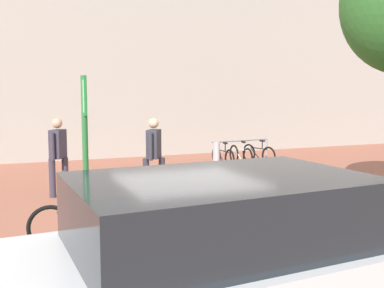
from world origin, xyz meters
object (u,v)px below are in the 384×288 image
parking_sign_post (85,139)px  person_suited_dark (154,152)px  bollard_steel (217,158)px  person_suited_navy (58,152)px  bike_rack_cluster (241,154)px  car_white_hatch (236,265)px  bike_at_sign (87,224)px

parking_sign_post → person_suited_dark: (1.94, 3.01, -0.63)m
bollard_steel → person_suited_navy: person_suited_navy is taller
bike_rack_cluster → car_white_hatch: bearing=-119.1°
bike_at_sign → person_suited_dark: bearing=55.7°
parking_sign_post → bike_at_sign: 1.28m
parking_sign_post → bike_rack_cluster: parking_sign_post is taller
bike_at_sign → bike_rack_cluster: 8.29m
bike_at_sign → bollard_steel: size_ratio=1.84×
bollard_steel → person_suited_dark: (-2.50, -2.02, 0.53)m
person_suited_dark → car_white_hatch: bearing=-101.1°
bike_rack_cluster → person_suited_dark: person_suited_dark is taller
bike_rack_cluster → person_suited_navy: 6.29m
bollard_steel → person_suited_navy: size_ratio=0.52×
bike_at_sign → bollard_steel: (4.41, 4.82, 0.10)m
parking_sign_post → bike_at_sign: bearing=80.7°
bike_rack_cluster → car_white_hatch: car_white_hatch is taller
bollard_steel → car_white_hatch: size_ratio=0.21×
car_white_hatch → bollard_steel: bearing=65.3°
bike_at_sign → car_white_hatch: (0.75, -3.12, 0.41)m
bike_at_sign → bollard_steel: bollard_steel is taller
bike_rack_cluster → bollard_steel: (-1.38, -1.11, 0.10)m
bike_rack_cluster → car_white_hatch: size_ratio=0.48×
bike_at_sign → person_suited_navy: 3.65m
person_suited_navy → car_white_hatch: 6.77m
bike_at_sign → bike_rack_cluster: (5.79, 5.93, -0.00)m
person_suited_navy → car_white_hatch: size_ratio=0.39×
bike_rack_cluster → person_suited_dark: (-3.88, -3.13, 0.63)m
person_suited_navy → bollard_steel: bearing=15.5°
bollard_steel → car_white_hatch: car_white_hatch is taller
person_suited_navy → person_suited_dark: same height
bollard_steel → person_suited_dark: 3.26m
person_suited_dark → car_white_hatch: (-1.16, -5.92, -0.23)m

